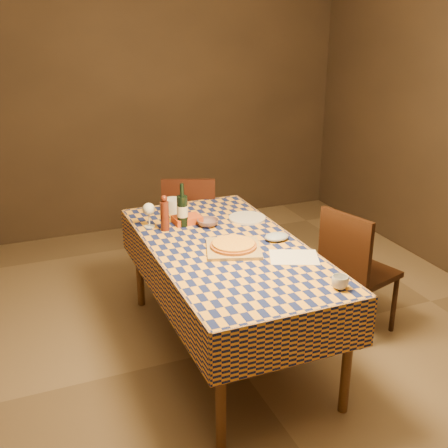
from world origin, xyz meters
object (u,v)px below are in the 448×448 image
Objects in this scene: chair_right at (354,267)px; cutting_board at (233,248)px; dining_table at (227,257)px; pizza at (233,245)px; white_plate at (247,218)px; bowl at (208,223)px; wine_bottle at (182,210)px; chair_far at (190,223)px.

cutting_board is at bearing 176.09° from chair_right.
pizza is at bearing -81.09° from dining_table.
chair_right is at bearing -42.83° from white_plate.
cutting_board is 2.23× the size of bowl.
pizza reaches higher than white_plate.
wine_bottle reaches higher than cutting_board.
bowl is at bearing -98.63° from chair_far.
white_plate is (0.31, 0.46, -0.00)m from cutting_board.
chair_right is at bearing -3.91° from cutting_board.
dining_table is 0.13m from pizza.
white_plate is at bearing 56.56° from cutting_board.
bowl reaches higher than dining_table.
wine_bottle is (-0.16, 0.52, 0.10)m from cutting_board.
chair_right is (0.88, -0.14, -0.17)m from dining_table.
cutting_board is at bearing -123.44° from white_plate.
chair_far is at bearing 84.73° from pizza.
pizza is 1.43× the size of white_plate.
chair_right is at bearing -8.69° from dining_table.
chair_far is 1.44m from chair_right.
pizza is 0.92m from chair_right.
white_plate is (0.31, 0.02, -0.02)m from bowl.
chair_right is (0.87, -0.06, -0.26)m from cutting_board.
cutting_board is 0.36× the size of chair_right.
wine_bottle is at bearing -112.53° from chair_far.
dining_table is 0.38m from bowl.
bowl is at bearing 149.98° from chair_right.
bowl is 0.57× the size of white_plate.
chair_right is at bearing -57.83° from chair_far.
chair_right is at bearing -30.02° from bowl.
wine_bottle is (-0.15, 0.44, 0.19)m from dining_table.
pizza reaches higher than bowl.
cutting_board is 1.26× the size of white_plate.
bowl is 0.16× the size of chair_far.
wine_bottle is (-0.16, 0.07, 0.09)m from bowl.
cutting_board is at bearing -89.84° from bowl.
dining_table is 7.02× the size of white_plate.
dining_table is at bearing -71.42° from wine_bottle.
chair_right is (0.77, -1.22, 0.00)m from chair_far.
cutting_board is 0.91m from chair_right.
bowl is at bearing -176.38° from white_plate.
dining_table is at bearing 98.91° from cutting_board.
dining_table is at bearing 171.31° from chair_right.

